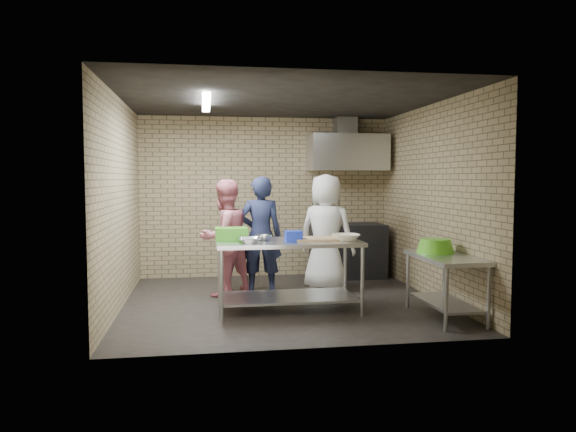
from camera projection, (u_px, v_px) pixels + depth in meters
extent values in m
plane|color=black|center=(283.00, 302.00, 7.20)|extent=(4.20, 4.20, 0.00)
plane|color=black|center=(283.00, 100.00, 7.01)|extent=(4.20, 4.20, 0.00)
cube|color=tan|center=(266.00, 197.00, 9.08)|extent=(4.20, 0.06, 2.70)
cube|color=tan|center=(313.00, 211.00, 5.14)|extent=(4.20, 0.06, 2.70)
cube|color=tan|center=(120.00, 203.00, 6.78)|extent=(0.06, 4.00, 2.70)
cube|color=tan|center=(432.00, 201.00, 7.44)|extent=(0.06, 4.00, 2.70)
cube|color=#B6B7BD|center=(288.00, 276.00, 6.68)|extent=(1.79, 0.89, 0.89)
cube|color=silver|center=(445.00, 286.00, 6.37)|extent=(0.60, 1.20, 0.75)
cube|color=black|center=(347.00, 251.00, 9.01)|extent=(1.20, 0.70, 0.90)
cube|color=silver|center=(347.00, 153.00, 8.94)|extent=(1.30, 0.60, 0.60)
cube|color=#A5A8AD|center=(345.00, 126.00, 9.06)|extent=(0.35, 0.30, 0.30)
cube|color=#3F2B19|center=(361.00, 164.00, 9.19)|extent=(0.80, 0.20, 0.04)
cube|color=white|center=(206.00, 103.00, 6.86)|extent=(0.10, 1.25, 0.08)
cube|color=green|center=(231.00, 234.00, 6.65)|extent=(0.40, 0.30, 0.16)
cube|color=#172EB2|center=(293.00, 236.00, 6.55)|extent=(0.20, 0.20, 0.13)
cube|color=tan|center=(316.00, 239.00, 6.68)|extent=(0.55, 0.42, 0.03)
imported|color=silver|center=(250.00, 240.00, 6.37)|extent=(0.28, 0.28, 0.07)
imported|color=#AEB0B5|center=(264.00, 238.00, 6.65)|extent=(0.21, 0.21, 0.07)
imported|color=beige|center=(346.00, 237.00, 6.61)|extent=(0.34, 0.34, 0.08)
cylinder|color=#B22619|center=(347.00, 157.00, 9.14)|extent=(0.07, 0.07, 0.18)
cylinder|color=green|center=(370.00, 158.00, 9.21)|extent=(0.06, 0.06, 0.15)
imported|color=black|center=(261.00, 235.00, 7.70)|extent=(0.65, 0.45, 1.70)
imported|color=#CE6D7C|center=(225.00, 238.00, 7.57)|extent=(1.02, 0.97, 1.65)
imported|color=white|center=(326.00, 233.00, 7.87)|extent=(1.01, 0.93, 1.73)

